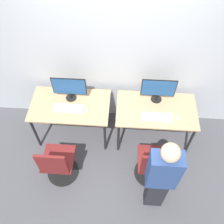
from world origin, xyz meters
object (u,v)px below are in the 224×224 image
office_chair_left (59,164)px  keyboard_left (69,108)px  monitor_right (158,89)px  monitor_left (69,88)px  keyboard_right (157,117)px  mouse_left (87,110)px  person_right (161,177)px  mouse_right (178,118)px  office_chair_right (153,165)px

office_chair_left → keyboard_left: bearing=84.0°
keyboard_left → monitor_right: bearing=11.7°
monitor_left → keyboard_right: size_ratio=1.15×
monitor_right → keyboard_left: bearing=-168.3°
monitor_left → keyboard_left: 0.31m
keyboard_left → keyboard_right: size_ratio=1.00×
keyboard_left → office_chair_left: bearing=-96.0°
mouse_left → person_right: 1.43m
monitor_left → mouse_right: bearing=-10.4°
mouse_left → monitor_right: bearing=15.8°
monitor_right → office_chair_left: bearing=-144.0°
mouse_left → mouse_right: same height
mouse_right → office_chair_right: bearing=-120.0°
keyboard_left → mouse_left: bearing=-4.7°
mouse_left → keyboard_right: 1.03m
mouse_left → monitor_right: size_ratio=0.18×
keyboard_right → office_chair_right: 0.69m
office_chair_left → person_right: bearing=-12.0°
office_chair_right → monitor_left: bearing=145.6°
office_chair_right → person_right: 0.59m
monitor_right → office_chair_right: (-0.03, -0.93, -0.60)m
office_chair_left → mouse_right: (1.68, 0.65, 0.38)m
office_chair_left → person_right: size_ratio=0.59×
monitor_left → mouse_right: (1.60, -0.30, -0.21)m
keyboard_left → office_chair_right: 1.48m
keyboard_right → mouse_right: mouse_right is taller
monitor_left → office_chair_right: bearing=-34.4°
office_chair_left → monitor_left: bearing=85.4°
monitor_left → keyboard_left: bearing=-90.0°
mouse_left → person_right: (1.02, -1.00, 0.08)m
monitor_left → keyboard_right: bearing=-12.6°
monitor_right → mouse_right: (0.30, -0.35, -0.21)m
person_right → monitor_right: bearing=89.6°
mouse_left → office_chair_left: (-0.35, -0.71, -0.38)m
mouse_left → office_chair_left: bearing=-116.2°
monitor_left → office_chair_right: (1.27, -0.87, -0.60)m
monitor_left → person_right: size_ratio=0.32×
monitor_right → monitor_left: bearing=-177.5°
mouse_left → office_chair_right: office_chair_right is taller
monitor_right → mouse_right: 0.51m
monitor_right → office_chair_right: 1.10m
keyboard_right → mouse_right: bearing=-1.0°
office_chair_right → person_right: person_right is taller
keyboard_right → person_right: (-0.01, -0.95, 0.09)m
person_right → keyboard_left: bearing=141.7°
keyboard_left → person_right: person_right is taller
keyboard_right → monitor_left: bearing=167.4°
keyboard_left → keyboard_right: same height
keyboard_left → office_chair_left: office_chair_left is taller
mouse_right → keyboard_left: bearing=177.1°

